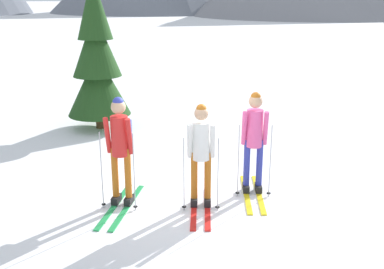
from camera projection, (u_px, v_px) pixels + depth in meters
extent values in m
plane|color=white|center=(187.00, 198.00, 8.00)|extent=(400.00, 400.00, 0.00)
cube|color=green|center=(126.00, 207.00, 7.65)|extent=(0.37, 1.72, 0.02)
cube|color=green|center=(114.00, 206.00, 7.68)|extent=(0.37, 1.72, 0.02)
cube|color=black|center=(128.00, 200.00, 7.72)|extent=(0.15, 0.27, 0.12)
cylinder|color=#B76019|center=(127.00, 174.00, 7.58)|extent=(0.11, 0.11, 0.87)
cube|color=black|center=(115.00, 199.00, 7.76)|extent=(0.15, 0.27, 0.12)
cylinder|color=#B76019|center=(114.00, 173.00, 7.62)|extent=(0.11, 0.11, 0.87)
cylinder|color=red|center=(119.00, 136.00, 7.41)|extent=(0.28, 0.28, 0.65)
sphere|color=tan|center=(117.00, 107.00, 7.28)|extent=(0.23, 0.23, 0.23)
sphere|color=#2D389E|center=(117.00, 102.00, 7.25)|extent=(0.18, 0.18, 0.18)
cylinder|color=red|center=(128.00, 137.00, 7.33)|extent=(0.11, 0.22, 0.62)
cylinder|color=red|center=(107.00, 135.00, 7.38)|extent=(0.11, 0.22, 0.62)
cylinder|color=#A5A5AD|center=(133.00, 173.00, 7.36)|extent=(0.02, 0.02, 1.30)
cylinder|color=black|center=(134.00, 207.00, 7.53)|extent=(0.07, 0.07, 0.01)
cylinder|color=#A5A5AD|center=(101.00, 171.00, 7.44)|extent=(0.02, 0.02, 1.30)
cylinder|color=black|center=(103.00, 204.00, 7.62)|extent=(0.07, 0.07, 0.01)
cube|color=#384C99|center=(122.00, 131.00, 7.57)|extent=(0.28, 0.20, 0.36)
cube|color=red|center=(206.00, 208.00, 7.61)|extent=(0.13, 1.57, 0.02)
cube|color=red|center=(193.00, 207.00, 7.62)|extent=(0.13, 1.57, 0.02)
cube|color=black|center=(206.00, 201.00, 7.69)|extent=(0.12, 0.26, 0.12)
cylinder|color=#B76019|center=(207.00, 176.00, 7.56)|extent=(0.11, 0.11, 0.82)
cube|color=black|center=(193.00, 201.00, 7.69)|extent=(0.12, 0.26, 0.12)
cylinder|color=#B76019|center=(193.00, 176.00, 7.56)|extent=(0.11, 0.11, 0.82)
cylinder|color=white|center=(200.00, 141.00, 7.38)|extent=(0.28, 0.28, 0.61)
sphere|color=tan|center=(200.00, 113.00, 7.25)|extent=(0.22, 0.22, 0.22)
sphere|color=#B76019|center=(200.00, 109.00, 7.23)|extent=(0.17, 0.17, 0.17)
cylinder|color=white|center=(212.00, 141.00, 7.32)|extent=(0.08, 0.20, 0.58)
cylinder|color=white|center=(189.00, 141.00, 7.33)|extent=(0.08, 0.20, 0.58)
cylinder|color=#A5A5AD|center=(217.00, 175.00, 7.36)|extent=(0.02, 0.02, 1.23)
cylinder|color=black|center=(216.00, 207.00, 7.52)|extent=(0.07, 0.07, 0.01)
cylinder|color=#A5A5AD|center=(183.00, 175.00, 7.37)|extent=(0.02, 0.02, 1.23)
cylinder|color=black|center=(183.00, 207.00, 7.53)|extent=(0.07, 0.07, 0.01)
cube|color=yellow|center=(258.00, 194.00, 8.14)|extent=(0.14, 1.63, 0.02)
cube|color=yellow|center=(245.00, 194.00, 8.14)|extent=(0.14, 1.63, 0.02)
cube|color=black|center=(257.00, 188.00, 8.21)|extent=(0.12, 0.26, 0.12)
cylinder|color=#2D389E|center=(258.00, 163.00, 8.08)|extent=(0.11, 0.11, 0.86)
cube|color=black|center=(245.00, 188.00, 8.22)|extent=(0.12, 0.26, 0.12)
cylinder|color=#2D389E|center=(246.00, 163.00, 8.08)|extent=(0.11, 0.11, 0.86)
cylinder|color=#E55193|center=(253.00, 128.00, 7.90)|extent=(0.28, 0.28, 0.64)
sphere|color=tan|center=(255.00, 101.00, 7.76)|extent=(0.23, 0.23, 0.23)
sphere|color=#B76019|center=(255.00, 97.00, 7.74)|extent=(0.17, 0.17, 0.17)
cylinder|color=#E55193|center=(265.00, 128.00, 7.83)|extent=(0.09, 0.21, 0.61)
cylinder|color=#E55193|center=(243.00, 128.00, 7.84)|extent=(0.09, 0.21, 0.61)
cylinder|color=#A5A5AD|center=(269.00, 162.00, 7.87)|extent=(0.02, 0.02, 1.28)
cylinder|color=black|center=(268.00, 193.00, 8.04)|extent=(0.07, 0.07, 0.01)
cylinder|color=#A5A5AD|center=(237.00, 161.00, 7.89)|extent=(0.02, 0.02, 1.28)
cylinder|color=black|center=(236.00, 193.00, 8.06)|extent=(0.07, 0.07, 0.01)
cube|color=black|center=(253.00, 124.00, 8.05)|extent=(0.26, 0.17, 0.36)
cylinder|color=#51381E|center=(99.00, 114.00, 12.05)|extent=(0.23, 0.23, 0.75)
cone|color=#1E4219|center=(97.00, 84.00, 11.82)|extent=(1.60, 1.60, 1.58)
cone|color=#1E4219|center=(95.00, 44.00, 11.53)|extent=(1.22, 1.22, 1.58)
cone|color=#1E4219|center=(92.00, 6.00, 11.26)|extent=(0.87, 0.87, 1.58)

